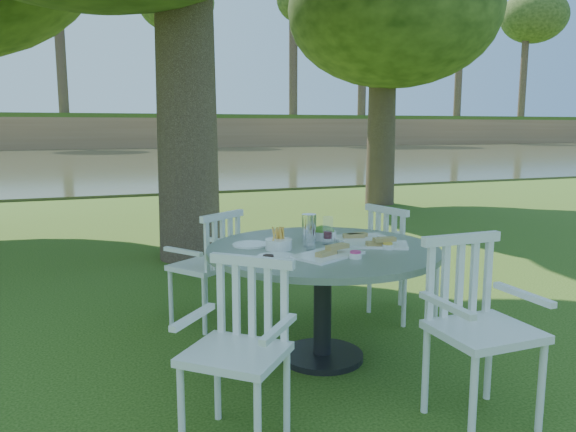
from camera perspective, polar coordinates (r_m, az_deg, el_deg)
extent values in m
plane|color=#213F0D|center=(4.58, 0.90, -10.94)|extent=(140.00, 140.00, 0.00)
cylinder|color=black|center=(3.95, 3.48, -13.97)|extent=(0.56, 0.56, 0.04)
cylinder|color=black|center=(3.82, 3.53, -8.89)|extent=(0.12, 0.12, 0.70)
cylinder|color=slate|center=(3.73, 3.58, -3.50)|extent=(1.54, 1.54, 0.04)
cylinder|color=white|center=(4.81, 14.84, -7.38)|extent=(0.04, 0.04, 0.46)
cylinder|color=white|center=(5.08, 11.39, -6.38)|extent=(0.04, 0.04, 0.46)
cylinder|color=white|center=(4.55, 11.70, -8.21)|extent=(0.04, 0.04, 0.46)
cylinder|color=white|center=(4.83, 8.26, -7.08)|extent=(0.04, 0.04, 0.46)
cube|color=white|center=(4.75, 11.64, -4.34)|extent=(0.52, 0.55, 0.04)
cube|color=white|center=(4.57, 9.90, -2.07)|extent=(0.14, 0.47, 0.47)
cylinder|color=white|center=(4.86, -8.38, -7.07)|extent=(0.04, 0.04, 0.45)
cylinder|color=white|center=(4.58, -11.82, -8.14)|extent=(0.04, 0.04, 0.45)
cylinder|color=white|center=(4.63, -5.07, -7.82)|extent=(0.04, 0.04, 0.45)
cylinder|color=white|center=(4.34, -8.49, -9.03)|extent=(0.04, 0.04, 0.45)
cube|color=white|center=(4.53, -8.50, -5.03)|extent=(0.62, 0.61, 0.04)
cube|color=white|center=(4.35, -6.64, -2.73)|extent=(0.40, 0.29, 0.46)
cylinder|color=white|center=(2.88, -10.79, -18.86)|extent=(0.04, 0.04, 0.45)
cylinder|color=white|center=(2.71, -3.10, -20.60)|extent=(0.04, 0.04, 0.45)
cylinder|color=white|center=(3.16, -7.18, -16.15)|extent=(0.04, 0.04, 0.45)
cylinder|color=white|center=(3.00, -0.13, -17.46)|extent=(0.04, 0.04, 0.45)
cube|color=white|center=(2.83, -5.40, -13.79)|extent=(0.62, 0.62, 0.04)
cube|color=white|center=(2.92, -3.68, -8.60)|extent=(0.37, 0.34, 0.46)
cylinder|color=white|center=(3.00, 18.28, -17.57)|extent=(0.04, 0.04, 0.49)
cylinder|color=white|center=(3.27, 24.33, -15.61)|extent=(0.04, 0.04, 0.49)
cylinder|color=white|center=(3.28, 13.81, -15.01)|extent=(0.04, 0.04, 0.49)
cylinder|color=white|center=(3.53, 19.71, -13.51)|extent=(0.04, 0.04, 0.49)
cube|color=white|center=(3.17, 19.31, -11.00)|extent=(0.50, 0.46, 0.04)
cube|color=white|center=(3.26, 17.04, -6.15)|extent=(0.50, 0.05, 0.50)
cube|color=white|center=(3.48, 4.05, -3.95)|extent=(0.50, 0.42, 0.02)
cube|color=white|center=(3.82, 8.89, -2.86)|extent=(0.49, 0.41, 0.02)
cube|color=white|center=(4.04, 7.28, -2.18)|extent=(0.41, 0.25, 0.02)
cylinder|color=white|center=(3.42, -1.17, -4.19)|extent=(0.24, 0.24, 0.01)
cylinder|color=white|center=(3.78, -3.84, -2.91)|extent=(0.24, 0.24, 0.01)
cylinder|color=white|center=(3.65, -0.96, -2.88)|extent=(0.17, 0.17, 0.07)
cylinder|color=white|center=(3.98, 3.64, -1.95)|extent=(0.18, 0.18, 0.06)
cylinder|color=silver|center=(3.84, 2.14, -1.29)|extent=(0.10, 0.10, 0.20)
cylinder|color=white|center=(3.79, 4.06, -1.50)|extent=(0.07, 0.07, 0.19)
cylinder|color=white|center=(3.73, 2.07, -2.33)|extent=(0.06, 0.06, 0.11)
cylinder|color=white|center=(3.62, 2.30, -2.70)|extent=(0.06, 0.06, 0.10)
cylinder|color=white|center=(3.43, 6.86, -4.02)|extent=(0.08, 0.08, 0.03)
cylinder|color=white|center=(3.72, 10.10, -3.10)|extent=(0.07, 0.07, 0.03)
cylinder|color=white|center=(3.94, 9.51, -2.39)|extent=(0.07, 0.07, 0.03)
cylinder|color=white|center=(3.31, -2.01, -4.45)|extent=(0.08, 0.08, 0.03)
ellipsoid|color=#203511|center=(11.79, 9.76, 19.49)|extent=(3.97, 3.97, 2.78)
cube|color=#353821|center=(27.09, -17.42, 5.33)|extent=(100.00, 28.00, 0.12)
cube|color=#8C6241|center=(42.53, -18.79, 7.95)|extent=(100.00, 3.00, 2.20)
cube|color=#213F0D|center=(50.03, -19.19, 9.45)|extent=(100.00, 18.00, 0.30)
cylinder|color=black|center=(45.13, -24.72, 17.35)|extent=(0.70, 0.70, 13.00)
cylinder|color=black|center=(45.55, -12.79, 17.85)|extent=(0.70, 0.70, 13.00)
cylinder|color=black|center=(47.69, -1.49, 17.65)|extent=(0.70, 0.70, 13.00)
cylinder|color=black|center=(51.34, 8.47, 16.94)|extent=(0.70, 0.70, 13.00)
ellipsoid|color=#203511|center=(51.89, 8.56, 20.50)|extent=(5.60, 5.60, 4.48)
cylinder|color=black|center=(56.21, 16.83, 15.97)|extent=(0.70, 0.70, 13.00)
ellipsoid|color=#203511|center=(56.71, 16.99, 19.22)|extent=(5.60, 5.60, 4.48)
cylinder|color=black|center=(62.01, 23.68, 14.92)|extent=(0.70, 0.70, 13.00)
ellipsoid|color=#203511|center=(62.47, 23.88, 17.88)|extent=(5.60, 5.60, 4.48)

